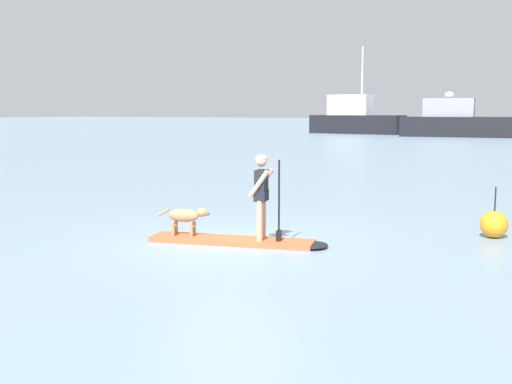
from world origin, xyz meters
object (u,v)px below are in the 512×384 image
at_px(person_paddler, 262,191).
at_px(moored_boat_center, 454,122).
at_px(paddleboard, 243,241).
at_px(dog, 186,216).
at_px(marker_buoy, 494,224).
at_px(moored_boat_starboard, 355,119).

relative_size(person_paddler, moored_boat_center, 0.15).
distance_m(paddleboard, dog, 1.26).
bearing_deg(moored_boat_center, dog, -84.05).
bearing_deg(marker_buoy, dog, -148.52).
bearing_deg(person_paddler, paddleboard, -165.90).
relative_size(person_paddler, moored_boat_starboard, 0.15).
bearing_deg(moored_boat_center, person_paddler, -82.41).
height_order(moored_boat_starboard, marker_buoy, moored_boat_starboard).
bearing_deg(marker_buoy, paddleboard, -144.62).
height_order(person_paddler, dog, person_paddler).
height_order(person_paddler, moored_boat_center, moored_boat_center).
bearing_deg(paddleboard, moored_boat_starboard, 107.89).
height_order(person_paddler, moored_boat_starboard, moored_boat_starboard).
distance_m(dog, moored_boat_center, 54.45).
relative_size(person_paddler, dog, 1.51).
xyz_separation_m(person_paddler, marker_buoy, (3.83, 2.90, -0.77)).
relative_size(person_paddler, marker_buoy, 1.56).
xyz_separation_m(dog, marker_buoy, (5.36, 3.28, -0.21)).
xyz_separation_m(paddleboard, person_paddler, (0.38, 0.10, 1.00)).
relative_size(moored_boat_starboard, moored_boat_center, 1.00).
distance_m(dog, marker_buoy, 6.28).
bearing_deg(dog, person_paddler, 14.10).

